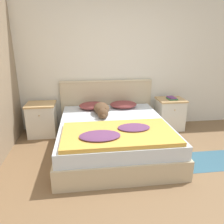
% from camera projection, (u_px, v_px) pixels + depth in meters
% --- Properties ---
extents(ground_plane, '(16.00, 16.00, 0.00)m').
position_uv_depth(ground_plane, '(138.00, 191.00, 2.53)').
color(ground_plane, brown).
extents(wall_back, '(9.00, 0.06, 2.55)m').
position_uv_depth(wall_back, '(113.00, 62.00, 4.14)').
color(wall_back, silver).
rests_on(wall_back, ground_plane).
extents(bed, '(1.69, 1.95, 0.47)m').
position_uv_depth(bed, '(114.00, 136.00, 3.44)').
color(bed, '#C6B28E').
rests_on(bed, ground_plane).
extents(headboard, '(1.77, 0.06, 0.95)m').
position_uv_depth(headboard, '(107.00, 103.00, 4.30)').
color(headboard, '#C6B28E').
rests_on(headboard, ground_plane).
extents(nightstand_left, '(0.51, 0.46, 0.60)m').
position_uv_depth(nightstand_left, '(42.00, 119.00, 3.96)').
color(nightstand_left, silver).
rests_on(nightstand_left, ground_plane).
extents(nightstand_right, '(0.51, 0.46, 0.60)m').
position_uv_depth(nightstand_right, '(170.00, 114.00, 4.26)').
color(nightstand_right, silver).
rests_on(nightstand_right, ground_plane).
extents(pillow_left, '(0.50, 0.38, 0.12)m').
position_uv_depth(pillow_left, '(93.00, 106.00, 4.00)').
color(pillow_left, brown).
rests_on(pillow_left, bed).
extents(pillow_right, '(0.50, 0.38, 0.12)m').
position_uv_depth(pillow_right, '(123.00, 104.00, 4.07)').
color(pillow_right, brown).
rests_on(pillow_right, bed).
extents(quilt, '(1.49, 0.87, 0.09)m').
position_uv_depth(quilt, '(118.00, 133.00, 2.88)').
color(quilt, gold).
rests_on(quilt, bed).
extents(dog, '(0.27, 0.66, 0.19)m').
position_uv_depth(dog, '(102.00, 109.00, 3.68)').
color(dog, brown).
rests_on(dog, bed).
extents(book_stack, '(0.18, 0.20, 0.05)m').
position_uv_depth(book_stack, '(172.00, 98.00, 4.15)').
color(book_stack, '#337547').
rests_on(book_stack, nightstand_right).
extents(rug, '(0.90, 0.55, 0.00)m').
position_uv_depth(rug, '(211.00, 161.00, 3.17)').
color(rug, '#335B70').
rests_on(rug, ground_plane).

